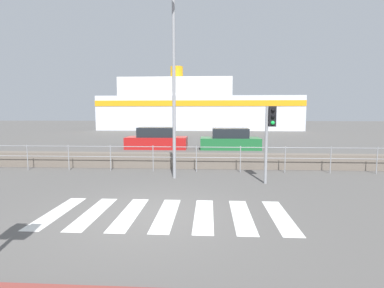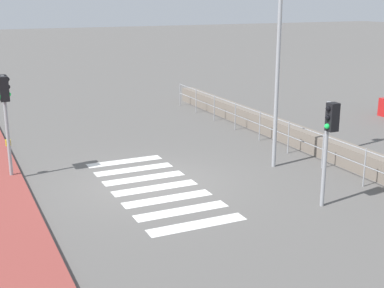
# 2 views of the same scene
# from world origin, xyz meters

# --- Properties ---
(ground_plane) EXTENTS (160.00, 160.00, 0.00)m
(ground_plane) POSITION_xyz_m (0.00, 0.00, 0.00)
(ground_plane) COLOR #565451
(crosswalk) EXTENTS (5.85, 2.40, 0.01)m
(crosswalk) POSITION_xyz_m (0.41, 0.00, 0.00)
(crosswalk) COLOR silver
(crosswalk) RESTS_ON ground_plane
(seawall) EXTENTS (22.05, 0.55, 0.65)m
(seawall) POSITION_xyz_m (0.00, 6.14, 0.32)
(seawall) COLOR #6B6056
(seawall) RESTS_ON ground_plane
(harbor_fence) EXTENTS (19.88, 0.04, 1.08)m
(harbor_fence) POSITION_xyz_m (-0.00, 5.26, 0.72)
(harbor_fence) COLOR gray
(harbor_fence) RESTS_ON ground_plane
(traffic_light_near) EXTENTS (0.58, 0.41, 2.98)m
(traffic_light_near) POSITION_xyz_m (-2.05, -3.47, 2.33)
(traffic_light_near) COLOR gray
(traffic_light_near) RESTS_ON ground_plane
(traffic_light_far) EXTENTS (0.34, 0.32, 2.65)m
(traffic_light_far) POSITION_xyz_m (3.48, 3.32, 1.95)
(traffic_light_far) COLOR gray
(traffic_light_far) RESTS_ON ground_plane
(streetlamp) EXTENTS (0.32, 0.90, 6.96)m
(streetlamp) POSITION_xyz_m (0.14, 3.89, 4.21)
(streetlamp) COLOR gray
(streetlamp) RESTS_ON ground_plane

